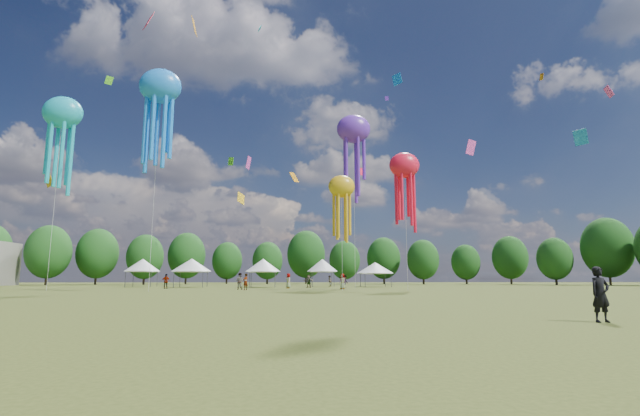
{
  "coord_description": "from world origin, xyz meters",
  "views": [
    {
      "loc": [
        -1.66,
        -15.39,
        1.2
      ],
      "look_at": [
        1.02,
        15.0,
        6.0
      ],
      "focal_mm": 25.37,
      "sensor_mm": 36.0,
      "label": 1
    }
  ],
  "objects": [
    {
      "name": "festival_tents",
      "position": [
        -5.38,
        53.86,
        3.15
      ],
      "size": [
        41.29,
        10.8,
        4.28
      ],
      "color": "#47474C",
      "rests_on": "ground"
    },
    {
      "name": "spectator_near",
      "position": [
        -6.26,
        37.7,
        0.94
      ],
      "size": [
        1.09,
        0.96,
        1.89
      ],
      "primitive_type": "imported",
      "rotation": [
        0.0,
        0.0,
        2.83
      ],
      "color": "gray",
      "rests_on": "ground"
    },
    {
      "name": "ground",
      "position": [
        0.0,
        0.0,
        0.0
      ],
      "size": [
        300.0,
        300.0,
        0.0
      ],
      "primitive_type": "plane",
      "color": "#384416",
      "rests_on": "ground"
    },
    {
      "name": "treeline",
      "position": [
        -3.87,
        62.51,
        6.54
      ],
      "size": [
        201.57,
        95.24,
        13.43
      ],
      "color": "#38281C",
      "rests_on": "ground"
    },
    {
      "name": "spectators_far",
      "position": [
        1.08,
        46.38,
        0.9
      ],
      "size": [
        24.36,
        23.25,
        1.91
      ],
      "color": "gray",
      "rests_on": "ground"
    },
    {
      "name": "observer_main",
      "position": [
        7.36,
        -3.18,
        0.78
      ],
      "size": [
        0.6,
        0.43,
        1.55
      ],
      "primitive_type": "imported",
      "rotation": [
        0.0,
        0.0,
        0.1
      ],
      "color": "black",
      "rests_on": "ground"
    },
    {
      "name": "small_kites",
      "position": [
        0.49,
        43.06,
        29.14
      ],
      "size": [
        72.75,
        64.12,
        45.92
      ],
      "color": "#1B80F5",
      "rests_on": "ground"
    },
    {
      "name": "show_kites",
      "position": [
        -4.44,
        36.66,
        17.16
      ],
      "size": [
        41.38,
        20.3,
        24.38
      ],
      "color": "#1B80F5",
      "rests_on": "ground"
    }
  ]
}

